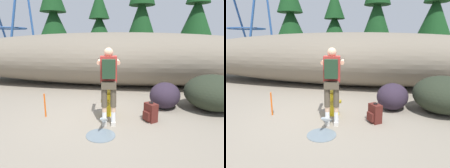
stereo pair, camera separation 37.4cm
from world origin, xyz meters
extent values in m
cube|color=gray|center=(0.00, 0.00, -0.02)|extent=(56.00, 56.00, 0.04)
ellipsoid|color=#756B5B|center=(0.00, 3.88, 1.09)|extent=(16.84, 3.20, 2.19)
cylinder|color=gold|center=(0.27, 0.30, 0.02)|extent=(0.28, 0.28, 0.04)
cylinder|color=gold|center=(0.27, 0.30, 0.30)|extent=(0.21, 0.21, 0.53)
ellipsoid|color=#9E8419|center=(0.27, 0.30, 0.62)|extent=(0.22, 0.22, 0.10)
cylinder|color=#9E8419|center=(0.27, 0.30, 0.69)|extent=(0.06, 0.06, 0.05)
cylinder|color=#9E8419|center=(0.12, 0.30, 0.37)|extent=(0.09, 0.09, 0.09)
cylinder|color=#9E8419|center=(0.42, 0.30, 0.37)|extent=(0.09, 0.09, 0.09)
cylinder|color=#9E8419|center=(0.27, 0.15, 0.37)|extent=(0.11, 0.09, 0.11)
ellipsoid|color=silver|center=(0.27, -0.34, 0.13)|extent=(0.10, 1.02, 0.56)
cylinder|color=slate|center=(0.27, -0.83, 0.01)|extent=(0.60, 0.60, 0.01)
cube|color=beige|center=(0.25, -0.28, 0.04)|extent=(0.14, 0.27, 0.09)
cylinder|color=white|center=(0.26, -0.34, 0.21)|extent=(0.10, 0.10, 0.24)
cylinder|color=#DBAD89|center=(0.26, -0.34, 0.39)|extent=(0.10, 0.10, 0.12)
cylinder|color=brown|center=(0.26, -0.34, 0.67)|extent=(0.13, 0.13, 0.45)
cube|color=beige|center=(0.45, -0.25, 0.04)|extent=(0.14, 0.27, 0.09)
cylinder|color=white|center=(0.46, -0.31, 0.21)|extent=(0.10, 0.10, 0.24)
cylinder|color=#DBAD89|center=(0.46, -0.31, 0.39)|extent=(0.10, 0.10, 0.12)
cylinder|color=brown|center=(0.46, -0.31, 0.67)|extent=(0.13, 0.13, 0.45)
cube|color=brown|center=(0.36, -0.33, 0.94)|extent=(0.35, 0.25, 0.16)
cube|color=#B2332D|center=(0.34, -0.19, 1.27)|extent=(0.39, 0.29, 0.56)
cube|color=#1E3823|center=(0.37, -0.39, 1.30)|extent=(0.30, 0.20, 0.40)
sphere|color=#DBAD89|center=(0.34, -0.17, 1.63)|extent=(0.20, 0.20, 0.20)
cube|color=black|center=(0.33, -0.09, 1.64)|extent=(0.15, 0.04, 0.04)
cylinder|color=#DBAD89|center=(0.07, 0.14, 1.39)|extent=(0.18, 0.59, 0.09)
sphere|color=black|center=(0.03, 0.41, 1.39)|extent=(0.11, 0.11, 0.11)
cylinder|color=#DBAD89|center=(0.50, 0.21, 1.39)|extent=(0.18, 0.59, 0.09)
sphere|color=black|center=(0.46, 0.48, 1.39)|extent=(0.11, 0.11, 0.11)
cube|color=#511E19|center=(1.31, 0.04, 0.22)|extent=(0.34, 0.36, 0.44)
cube|color=#511E19|center=(1.21, -0.03, 0.15)|extent=(0.17, 0.20, 0.20)
torus|color=black|center=(1.31, 0.04, 0.46)|extent=(0.10, 0.10, 0.02)
cube|color=black|center=(1.45, 0.04, 0.22)|extent=(0.05, 0.06, 0.37)
cube|color=black|center=(1.36, 0.18, 0.22)|extent=(0.05, 0.06, 0.37)
ellipsoid|color=#262D20|center=(3.05, 1.06, 0.49)|extent=(2.18, 2.18, 0.98)
ellipsoid|color=#2B2130|center=(1.76, 1.04, 0.36)|extent=(1.15, 1.21, 0.73)
cylinder|color=#47331E|center=(-4.83, 9.11, 0.58)|extent=(0.33, 0.33, 1.17)
cone|color=#143D19|center=(-4.83, 9.11, 2.70)|extent=(2.73, 2.73, 3.07)
cylinder|color=#47331E|center=(-1.49, 8.32, 0.66)|extent=(0.24, 0.24, 1.32)
cone|color=#143D19|center=(-1.49, 8.32, 2.42)|extent=(2.03, 2.03, 2.21)
cone|color=#143D19|center=(-1.49, 8.32, 4.09)|extent=(1.32, 1.32, 1.85)
cylinder|color=#47331E|center=(1.15, 7.81, 0.54)|extent=(0.28, 0.28, 1.08)
cone|color=#143D19|center=(1.15, 7.81, 2.73)|extent=(2.33, 2.33, 3.30)
cylinder|color=#47331E|center=(4.58, 8.98, 0.86)|extent=(0.27, 0.27, 1.73)
cone|color=#143D19|center=(4.58, 8.98, 3.13)|extent=(2.24, 2.24, 2.80)
cylinder|color=#285193|center=(-7.51, 11.05, 2.71)|extent=(0.96, 0.96, 5.45)
cylinder|color=#285193|center=(-10.13, 11.05, 2.71)|extent=(0.96, 0.96, 5.45)
cylinder|color=#285193|center=(-7.51, 8.43, 2.71)|extent=(0.96, 0.96, 5.45)
torus|color=#285193|center=(-8.82, 9.74, 2.71)|extent=(2.82, 2.82, 0.10)
cylinder|color=#E55914|center=(-1.28, -0.03, 0.30)|extent=(0.04, 0.04, 0.60)
camera|label=1|loc=(0.96, -4.40, 1.91)|focal=31.40mm
camera|label=2|loc=(1.32, -4.34, 1.91)|focal=31.40mm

